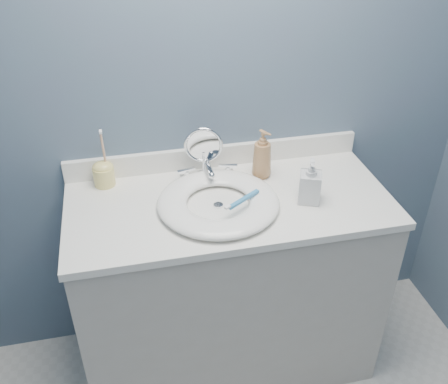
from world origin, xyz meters
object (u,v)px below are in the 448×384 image
object	(u,v)px
makeup_mirror	(203,151)
soap_bottle_amber	(262,154)
soap_bottle_clear	(310,181)
toothbrush_holder	(104,173)

from	to	relation	value
makeup_mirror	soap_bottle_amber	distance (m)	0.23
soap_bottle_clear	toothbrush_holder	bearing A→B (deg)	-178.53
soap_bottle_clear	soap_bottle_amber	bearing A→B (deg)	142.81
soap_bottle_amber	soap_bottle_clear	world-z (taller)	soap_bottle_amber
soap_bottle_amber	toothbrush_holder	xyz separation A→B (m)	(-0.62, 0.07, -0.05)
makeup_mirror	soap_bottle_amber	world-z (taller)	makeup_mirror
soap_bottle_amber	soap_bottle_clear	xyz separation A→B (m)	(0.12, -0.21, -0.01)
makeup_mirror	soap_bottle_clear	size ratio (longest dim) A/B	1.28
toothbrush_holder	makeup_mirror	bearing A→B (deg)	-4.91
soap_bottle_amber	soap_bottle_clear	bearing A→B (deg)	-88.69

